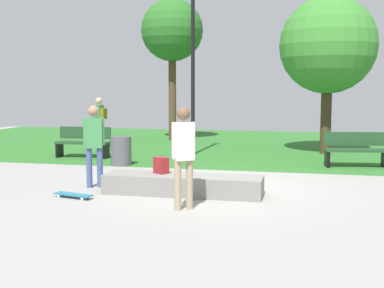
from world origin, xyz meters
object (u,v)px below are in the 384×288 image
at_px(park_bench_near_lamppost, 83,141).
at_px(trash_bin, 121,151).
at_px(skater_watching, 94,140).
at_px(concrete_ledge, 183,185).
at_px(skater_performing_trick, 184,150).
at_px(pedestrian_with_backpack, 100,118).
at_px(lamp_post, 193,58).
at_px(tree_leaning_ash, 328,46).
at_px(skateboard_by_ledge, 73,195).
at_px(backpack_on_ledge, 161,165).
at_px(park_bench_far_left, 355,149).
at_px(tree_tall_oak, 172,31).

height_order(park_bench_near_lamppost, trash_bin, park_bench_near_lamppost).
distance_m(skater_watching, trash_bin, 3.08).
height_order(concrete_ledge, skater_performing_trick, skater_performing_trick).
bearing_deg(concrete_ledge, pedestrian_with_backpack, 124.46).
bearing_deg(lamp_post, trash_bin, -118.66).
bearing_deg(trash_bin, tree_leaning_ash, 34.40).
xyz_separation_m(park_bench_near_lamppost, pedestrian_with_backpack, (-0.43, 2.25, 0.57)).
height_order(skateboard_by_ledge, park_bench_near_lamppost, park_bench_near_lamppost).
bearing_deg(backpack_on_ledge, pedestrian_with_backpack, 160.16).
xyz_separation_m(skater_performing_trick, tree_leaning_ash, (2.63, 8.16, 2.34)).
distance_m(skateboard_by_ledge, tree_leaning_ash, 9.74).
height_order(backpack_on_ledge, pedestrian_with_backpack, pedestrian_with_backpack).
xyz_separation_m(skater_performing_trick, skater_watching, (-2.27, 1.46, -0.03)).
height_order(skateboard_by_ledge, park_bench_far_left, park_bench_far_left).
relative_size(skater_watching, lamp_post, 0.34).
bearing_deg(backpack_on_ledge, skater_watching, -147.48).
xyz_separation_m(concrete_ledge, backpack_on_ledge, (-0.47, 0.11, 0.35)).
distance_m(skater_performing_trick, trash_bin, 5.29).
distance_m(concrete_ledge, trash_bin, 4.09).
distance_m(park_bench_near_lamppost, tree_leaning_ash, 8.07).
xyz_separation_m(skateboard_by_ledge, tree_leaning_ash, (4.88, 7.75, 3.31)).
xyz_separation_m(concrete_ledge, tree_tall_oak, (-2.83, 9.80, 4.07)).
height_order(skater_watching, tree_tall_oak, tree_tall_oak).
xyz_separation_m(skater_watching, tree_leaning_ash, (4.90, 6.70, 2.37)).
bearing_deg(skateboard_by_ledge, tree_leaning_ash, 57.81).
height_order(concrete_ledge, tree_tall_oak, tree_tall_oak).
xyz_separation_m(concrete_ledge, skateboard_by_ledge, (-1.94, -0.79, -0.12)).
height_order(skateboard_by_ledge, pedestrian_with_backpack, pedestrian_with_backpack).
relative_size(lamp_post, trash_bin, 6.48).
xyz_separation_m(backpack_on_ledge, lamp_post, (-0.63, 5.68, 2.45)).
distance_m(lamp_post, trash_bin, 3.91).
distance_m(skateboard_by_ledge, trash_bin, 4.08).
relative_size(skater_watching, tree_leaning_ash, 0.35).
distance_m(park_bench_near_lamppost, lamp_post, 4.18).
relative_size(skater_performing_trick, trash_bin, 2.26).
xyz_separation_m(skater_performing_trick, pedestrian_with_backpack, (-4.88, 7.87, 0.02)).
bearing_deg(park_bench_near_lamppost, trash_bin, -35.74).
relative_size(skateboard_by_ledge, tree_tall_oak, 0.15).
relative_size(skater_performing_trick, tree_tall_oak, 0.32).
relative_size(backpack_on_ledge, tree_leaning_ash, 0.07).
bearing_deg(tree_tall_oak, skater_watching, -84.76).
bearing_deg(park_bench_far_left, tree_tall_oak, 139.61).
relative_size(tree_leaning_ash, tree_tall_oak, 0.89).
bearing_deg(skateboard_by_ledge, skater_watching, 91.10).
xyz_separation_m(backpack_on_ledge, tree_leaning_ash, (3.41, 6.85, 2.83)).
bearing_deg(skater_watching, trash_bin, 100.40).
height_order(park_bench_near_lamppost, park_bench_far_left, same).
height_order(concrete_ledge, skateboard_by_ledge, concrete_ledge).
height_order(tree_tall_oak, lamp_post, tree_tall_oak).
xyz_separation_m(skater_performing_trick, park_bench_far_left, (3.30, 5.52, -0.55)).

